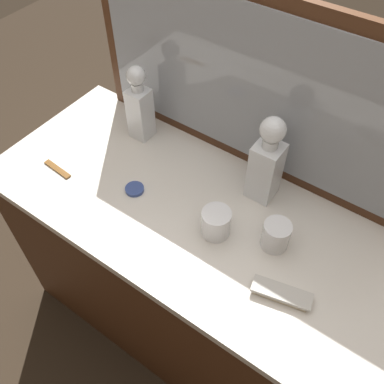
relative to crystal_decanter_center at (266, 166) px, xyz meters
The scene contains 10 objects.
ground_plane 0.98m from the crystal_decanter_center, 128.73° to the right, with size 6.00×6.00×0.00m, color #2D2319.
dresser 0.58m from the crystal_decanter_center, 128.73° to the right, with size 1.38×0.61×0.82m.
dresser_mirror 0.25m from the crystal_decanter_center, 143.89° to the left, with size 1.12×0.03×0.59m.
crystal_decanter_center is the anchor object (origin of this frame).
crystal_decanter_rear 0.49m from the crystal_decanter_center, behind, with size 0.07×0.07×0.29m.
crystal_tumbler_front 0.22m from the crystal_decanter_center, 49.95° to the right, with size 0.08×0.08×0.09m.
crystal_tumbler_rear 0.23m from the crystal_decanter_center, 100.00° to the right, with size 0.09×0.09×0.09m.
silver_brush_left 0.38m from the crystal_decanter_center, 52.45° to the right, with size 0.17×0.09×0.02m.
porcelain_dish 0.43m from the crystal_decanter_center, 146.29° to the right, with size 0.06×0.06×0.01m.
tortoiseshell_comb 0.70m from the crystal_decanter_center, 153.40° to the right, with size 0.12×0.03×0.01m.
Camera 1 is at (0.47, -0.67, 1.87)m, focal length 39.46 mm.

